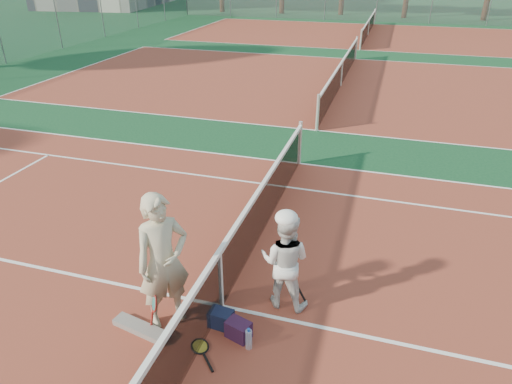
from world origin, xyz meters
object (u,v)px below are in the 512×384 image
sports_bag_navy (221,319)px  sports_bag_purple (238,330)px  player_a (163,262)px  racket_black_held (294,289)px  racket_spare (200,346)px  player_b (285,261)px  net_main (221,279)px  water_bottle (249,340)px  racket_red (155,312)px

sports_bag_navy → sports_bag_purple: bearing=-23.6°
player_a → racket_black_held: (1.63, 0.84, -0.73)m
player_a → racket_black_held: player_a is taller
racket_black_held → racket_spare: bearing=36.8°
player_b → sports_bag_purple: 1.15m
player_a → racket_spare: size_ratio=3.36×
net_main → racket_spare: (-0.00, -0.83, -0.49)m
player_b → sports_bag_purple: player_b is taller
player_a → water_bottle: player_a is taller
racket_black_held → sports_bag_navy: 1.16m
player_a → racket_red: player_a is taller
racket_red → racket_spare: 0.78m
racket_black_held → sports_bag_navy: bearing=27.4°
player_b → water_bottle: (-0.23, -1.01, -0.61)m
racket_spare → sports_bag_purple: sports_bag_purple is taller
player_b → water_bottle: 1.20m
player_b → racket_spare: size_ratio=2.53×
player_b → racket_red: (-1.58, -1.04, -0.46)m
net_main → racket_black_held: bearing=20.8°
sports_bag_navy → sports_bag_purple: sports_bag_purple is taller
racket_red → sports_bag_purple: size_ratio=1.83×
player_a → sports_bag_navy: size_ratio=6.10×
water_bottle → sports_bag_purple: bearing=143.1°
racket_red → sports_bag_navy: (0.85, 0.30, -0.17)m
player_a → player_b: bearing=-20.1°
net_main → sports_bag_navy: (0.13, -0.37, -0.38)m
player_b → racket_black_held: bearing=-170.2°
sports_bag_purple → net_main: bearing=130.6°
racket_spare → sports_bag_navy: (0.13, 0.46, 0.11)m
player_b → racket_red: bearing=35.4°
racket_black_held → player_a: bearing=13.6°
racket_spare → water_bottle: bearing=-117.4°
racket_spare → player_b: bearing=-79.0°
net_main → player_a: (-0.63, -0.46, 0.50)m
racket_spare → water_bottle: size_ratio=2.00×
player_b → player_a: bearing=30.8°
sports_bag_purple → water_bottle: water_bottle is taller
racket_red → racket_spare: (0.72, -0.15, -0.28)m
net_main → sports_bag_purple: size_ratio=33.80×
net_main → water_bottle: bearing=-46.1°
player_b → racket_black_held: (0.14, 0.02, -0.48)m
racket_black_held → racket_spare: racket_black_held is taller
player_b → racket_spare: 1.65m
player_b → racket_black_held: size_ratio=2.74×
net_main → sports_bag_purple: net_main is taller
racket_red → water_bottle: 1.36m
sports_bag_navy → racket_black_held: bearing=40.9°
racket_red → racket_black_held: size_ratio=1.07×
player_a → racket_spare: (0.63, -0.37, -0.99)m
net_main → player_b: bearing=22.7°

